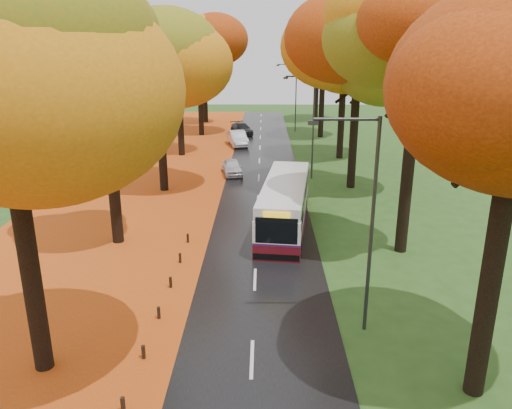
{
  "coord_description": "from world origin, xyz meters",
  "views": [
    {
      "loc": [
        0.36,
        -8.53,
        10.3
      ],
      "look_at": [
        0.0,
        15.16,
        2.6
      ],
      "focal_mm": 35.0,
      "sensor_mm": 36.0,
      "label": 1
    }
  ],
  "objects_px": {
    "streetlamp_mid": "(310,119)",
    "car_white": "(232,167)",
    "streetlamp_near": "(366,211)",
    "car_dark": "(242,129)",
    "streetlamp_far": "(294,92)",
    "car_silver": "(238,138)",
    "bus": "(285,203)"
  },
  "relations": [
    {
      "from": "streetlamp_mid",
      "to": "car_silver",
      "type": "relative_size",
      "value": 1.74
    },
    {
      "from": "streetlamp_mid",
      "to": "streetlamp_far",
      "type": "bearing_deg",
      "value": 90.0
    },
    {
      "from": "streetlamp_mid",
      "to": "streetlamp_far",
      "type": "height_order",
      "value": "same"
    },
    {
      "from": "streetlamp_far",
      "to": "car_white",
      "type": "relative_size",
      "value": 2.21
    },
    {
      "from": "streetlamp_near",
      "to": "car_silver",
      "type": "xyz_separation_m",
      "value": [
        -6.3,
        35.09,
        -3.92
      ]
    },
    {
      "from": "streetlamp_mid",
      "to": "streetlamp_far",
      "type": "xyz_separation_m",
      "value": [
        0.0,
        22.0,
        0.0
      ]
    },
    {
      "from": "streetlamp_near",
      "to": "bus",
      "type": "height_order",
      "value": "streetlamp_near"
    },
    {
      "from": "streetlamp_mid",
      "to": "car_white",
      "type": "bearing_deg",
      "value": 170.61
    },
    {
      "from": "streetlamp_far",
      "to": "car_silver",
      "type": "distance_m",
      "value": 11.6
    },
    {
      "from": "streetlamp_mid",
      "to": "car_dark",
      "type": "bearing_deg",
      "value": 107.35
    },
    {
      "from": "car_white",
      "to": "streetlamp_far",
      "type": "bearing_deg",
      "value": 64.13
    },
    {
      "from": "car_silver",
      "to": "streetlamp_far",
      "type": "bearing_deg",
      "value": 41.23
    },
    {
      "from": "streetlamp_near",
      "to": "streetlamp_far",
      "type": "height_order",
      "value": "same"
    },
    {
      "from": "car_white",
      "to": "car_silver",
      "type": "bearing_deg",
      "value": 81.2
    },
    {
      "from": "car_silver",
      "to": "car_dark",
      "type": "relative_size",
      "value": 1.02
    },
    {
      "from": "streetlamp_near",
      "to": "car_dark",
      "type": "height_order",
      "value": "streetlamp_near"
    },
    {
      "from": "bus",
      "to": "car_white",
      "type": "height_order",
      "value": "bus"
    },
    {
      "from": "streetlamp_near",
      "to": "car_white",
      "type": "height_order",
      "value": "streetlamp_near"
    },
    {
      "from": "car_white",
      "to": "car_dark",
      "type": "height_order",
      "value": "car_dark"
    },
    {
      "from": "streetlamp_near",
      "to": "car_white",
      "type": "xyz_separation_m",
      "value": [
        -6.13,
        23.01,
        -4.06
      ]
    },
    {
      "from": "car_silver",
      "to": "car_dark",
      "type": "bearing_deg",
      "value": 75.32
    },
    {
      "from": "car_white",
      "to": "car_silver",
      "type": "relative_size",
      "value": 0.79
    },
    {
      "from": "streetlamp_far",
      "to": "car_dark",
      "type": "xyz_separation_m",
      "value": [
        -6.16,
        -2.27,
        -4.02
      ]
    },
    {
      "from": "streetlamp_near",
      "to": "streetlamp_far",
      "type": "distance_m",
      "value": 44.0
    },
    {
      "from": "streetlamp_mid",
      "to": "car_dark",
      "type": "distance_m",
      "value": 21.06
    },
    {
      "from": "car_dark",
      "to": "streetlamp_near",
      "type": "bearing_deg",
      "value": -100.57
    },
    {
      "from": "bus",
      "to": "car_silver",
      "type": "xyz_separation_m",
      "value": [
        -3.96,
        24.14,
        -0.66
      ]
    },
    {
      "from": "streetlamp_far",
      "to": "car_dark",
      "type": "distance_m",
      "value": 7.7
    },
    {
      "from": "bus",
      "to": "streetlamp_mid",
      "type": "bearing_deg",
      "value": 84.98
    },
    {
      "from": "streetlamp_near",
      "to": "streetlamp_far",
      "type": "relative_size",
      "value": 1.0
    },
    {
      "from": "streetlamp_mid",
      "to": "car_dark",
      "type": "xyz_separation_m",
      "value": [
        -6.16,
        19.73,
        -4.02
      ]
    },
    {
      "from": "streetlamp_near",
      "to": "streetlamp_mid",
      "type": "xyz_separation_m",
      "value": [
        0.0,
        22.0,
        0.0
      ]
    }
  ]
}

